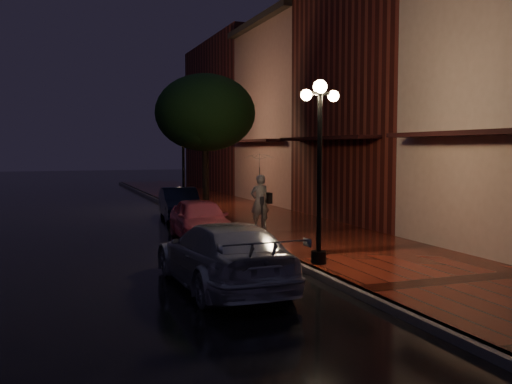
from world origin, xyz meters
name	(u,v)px	position (x,y,z in m)	size (l,w,h in m)	color
ground	(238,239)	(0.00, 0.00, 0.00)	(120.00, 120.00, 0.00)	black
sidewalk	(302,233)	(2.25, 0.00, 0.07)	(4.50, 60.00, 0.15)	#46150C
curb	(238,237)	(0.00, 0.00, 0.07)	(0.25, 60.00, 0.15)	#595451
storefront_mid	(393,80)	(7.00, 2.00, 5.50)	(5.00, 8.00, 11.00)	#511914
storefront_far	(304,117)	(7.00, 10.00, 4.50)	(5.00, 8.00, 9.00)	#8C5951
storefront_extra	(242,117)	(7.00, 20.00, 5.00)	(5.00, 12.00, 10.00)	#511914
streetlamp_near	(319,160)	(0.35, -5.00, 2.60)	(0.96, 0.36, 4.31)	black
streetlamp_far	(183,154)	(0.35, 9.00, 2.60)	(0.96, 0.36, 4.31)	black
street_tree	(206,115)	(0.61, 5.99, 4.24)	(4.16, 4.16, 5.80)	black
pink_car	(201,219)	(-1.16, 0.21, 0.66)	(1.56, 3.87, 1.32)	#E25D6D
navy_car	(180,204)	(-0.60, 5.63, 0.64)	(1.36, 3.91, 1.29)	black
silver_car	(223,255)	(-2.29, -5.89, 0.69)	(1.92, 4.73, 1.37)	#AEADB5
woman_with_umbrella	(260,179)	(1.11, 0.96, 1.85)	(1.07, 1.09, 2.58)	silver
parking_meter	(262,215)	(0.15, -1.76, 0.96)	(0.15, 0.13, 1.34)	black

